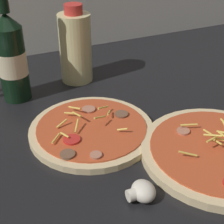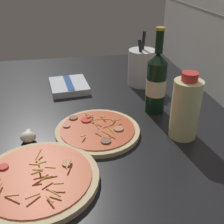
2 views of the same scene
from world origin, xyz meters
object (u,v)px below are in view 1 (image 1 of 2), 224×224
oil_bottle (75,47)px  mushroom_left (142,191)px  pizza_far (92,130)px  beer_bottle (11,57)px  pizza_near (218,152)px

oil_bottle → mushroom_left: (-4.54, -42.05, -7.08)cm
oil_bottle → pizza_far: bearing=-102.7°
pizza_far → beer_bottle: (-10.15, 19.87, 9.19)cm
pizza_far → oil_bottle: 24.94cm
oil_bottle → mushroom_left: bearing=-96.2°
pizza_far → mushroom_left: size_ratio=5.43×
pizza_near → beer_bottle: (-27.77, 35.36, 9.09)cm
pizza_near → pizza_far: bearing=138.7°
mushroom_left → beer_bottle: bearing=105.6°
pizza_near → beer_bottle: beer_bottle is taller
mushroom_left → pizza_near: bearing=11.5°
pizza_near → beer_bottle: 45.88cm
pizza_near → oil_bottle: (-12.41, 38.61, 7.65)cm
pizza_near → pizza_far: (-17.62, 15.49, -0.10)cm
pizza_far → oil_bottle: bearing=77.3°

